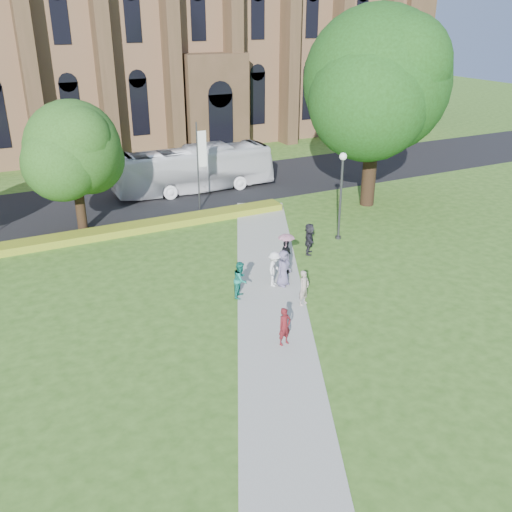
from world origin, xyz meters
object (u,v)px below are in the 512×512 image
large_tree (377,82)px  tour_coach (194,169)px  pedestrian_0 (285,326)px  streetlamp (341,186)px

large_tree → tour_coach: (-9.66, 8.50, -6.67)m
pedestrian_0 → large_tree: bearing=32.6°
tour_coach → pedestrian_0: (-4.54, -21.84, -0.84)m
large_tree → streetlamp: bearing=-140.7°
tour_coach → pedestrian_0: tour_coach is taller
streetlamp → pedestrian_0: (-8.71, -8.84, -2.44)m
large_tree → pedestrian_0: (-14.21, -13.34, -7.51)m
large_tree → pedestrian_0: 20.88m
streetlamp → large_tree: bearing=39.3°
tour_coach → large_tree: bearing=-130.2°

